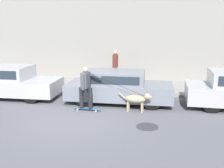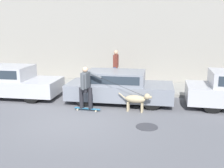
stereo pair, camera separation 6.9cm
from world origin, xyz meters
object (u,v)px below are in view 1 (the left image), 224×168
dog (137,99)px  pedestrian_with_bag (115,66)px  skateboarder (86,86)px  parked_car_0 (7,82)px  parked_car_1 (119,87)px

dog → pedestrian_with_bag: 4.05m
skateboarder → pedestrian_with_bag: (0.41, 3.96, 0.17)m
parked_car_0 → parked_car_1: 4.78m
parked_car_0 → pedestrian_with_bag: pedestrian_with_bag is taller
parked_car_0 → pedestrian_with_bag: bearing=31.8°
parked_car_1 → skateboarder: (-0.98, -1.23, 0.28)m
dog → skateboarder: skateboarder is taller
skateboarder → parked_car_0: bearing=167.0°
skateboarder → pedestrian_with_bag: 3.98m
parked_car_0 → parked_car_1: (4.78, 0.00, -0.03)m
parked_car_1 → skateboarder: 1.60m
skateboarder → pedestrian_with_bag: size_ratio=1.54×
dog → skateboarder: size_ratio=0.46×
parked_car_0 → pedestrian_with_bag: size_ratio=2.59×
dog → pedestrian_with_bag: bearing=116.9°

